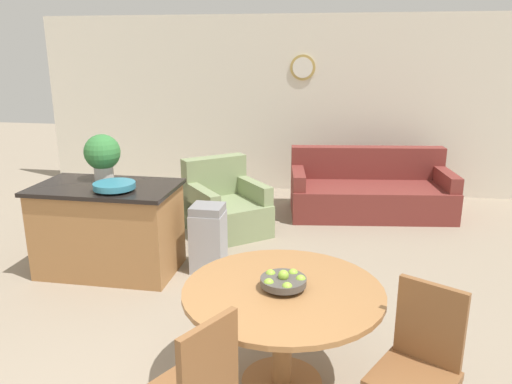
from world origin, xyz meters
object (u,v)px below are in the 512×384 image
Objects in this scene: potted_plant at (102,154)px; couch at (369,192)px; dining_chair_near_right at (419,361)px; dining_table at (283,311)px; teal_bowl at (114,186)px; trash_bin at (208,238)px; fruit_bowl at (284,281)px; kitchen_island at (109,228)px; armchair at (225,208)px.

potted_plant reaches higher than couch.
potted_plant is (-2.86, 2.08, 0.64)m from dining_chair_near_right.
teal_bowl reaches higher than dining_table.
potted_plant is at bearing -7.21° from dining_chair_near_right.
trash_bin is (1.09, -0.02, -0.83)m from potted_plant.
dining_chair_near_right is 3.13m from teal_bowl.
dining_chair_near_right reaches higher than trash_bin.
teal_bowl reaches higher than fruit_bowl.
dining_chair_near_right is 3.34m from kitchen_island.
potted_plant is 0.21× the size of couch.
fruit_bowl is 2.50m from kitchen_island.
potted_plant is (-2.06, 1.72, 0.61)m from dining_table.
kitchen_island is at bearing 137.28° from teal_bowl.
fruit_bowl is at bearing -108.98° from armchair.
dining_chair_near_right is 0.78× the size of armchair.
kitchen_island reaches higher than dining_table.
dining_chair_near_right is at bearing -99.15° from armchair.
teal_bowl is at bearing -155.15° from armchair.
potted_plant reaches higher than dining_chair_near_right.
potted_plant is at bearing -171.18° from armchair.
couch is (0.73, 3.88, -0.26)m from dining_table.
fruit_bowl is 0.21× the size of kitchen_island.
potted_plant is 1.73m from armchair.
dining_chair_near_right reaches higher than fruit_bowl.
potted_plant is 0.68× the size of trash_bin.
fruit_bowl is 2.01m from trash_bin.
couch is at bearing 52.08° from trash_bin.
dining_table is 3.04m from armchair.
dining_table is at bearing -108.53° from couch.
dining_table is at bearing -108.99° from armchair.
kitchen_island reaches higher than armchair.
fruit_bowl is (0.00, -0.00, 0.22)m from dining_table.
dining_chair_near_right is at bearing -34.25° from kitchen_island.
potted_plant is 0.38× the size of armchair.
fruit_bowl is 2.24m from teal_bowl.
dining_table is 1.86× the size of trash_bin.
trash_bin is at bearing 23.16° from teal_bowl.
dining_table is 1.97m from trash_bin.
kitchen_island is at bearing -163.54° from armchair.
dining_table reaches higher than trash_bin.
dining_table is 0.22m from fruit_bowl.
teal_bowl is at bearing -142.62° from couch.
dining_chair_near_right is (0.81, -0.36, -0.03)m from dining_table.
potted_plant reaches higher than armchair.
teal_bowl is 0.17× the size of couch.
dining_table is at bearing 4.98° from dining_chair_near_right.
potted_plant is at bearing 140.05° from fruit_bowl.
kitchen_island is (-2.76, 1.88, -0.07)m from dining_chair_near_right.
potted_plant is at bearing 127.77° from teal_bowl.
armchair is (0.89, 1.32, -0.16)m from kitchen_island.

